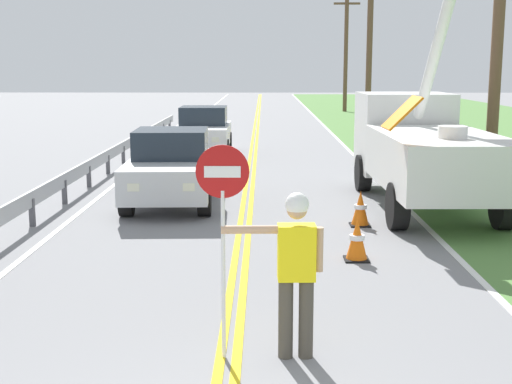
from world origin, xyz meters
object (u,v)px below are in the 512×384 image
(stop_sign_paddle, at_px, (223,204))
(utility_bucket_truck, at_px, (421,143))
(oncoming_sedan_nearest, at_px, (171,168))
(utility_pole_far, at_px, (346,51))
(utility_pole_near, at_px, (499,9))
(traffic_cone_lead, at_px, (357,240))
(oncoming_sedan_second, at_px, (203,131))
(traffic_cone_mid, at_px, (360,209))
(utility_pole_mid, at_px, (370,39))
(flagger_worker, at_px, (295,264))

(stop_sign_paddle, distance_m, utility_bucket_truck, 9.57)
(oncoming_sedan_nearest, relative_size, utility_pole_far, 0.53)
(stop_sign_paddle, distance_m, oncoming_sedan_nearest, 8.84)
(utility_pole_near, relative_size, utility_pole_far, 1.08)
(traffic_cone_lead, bearing_deg, utility_bucket_truck, 66.63)
(oncoming_sedan_second, relative_size, traffic_cone_lead, 5.89)
(utility_bucket_truck, xyz_separation_m, traffic_cone_mid, (-1.66, -2.25, -1.08))
(traffic_cone_lead, bearing_deg, oncoming_sedan_nearest, 127.65)
(utility_bucket_truck, bearing_deg, traffic_cone_mid, -126.47)
(utility_pole_near, bearing_deg, utility_bucket_truck, -150.41)
(utility_pole_near, xyz_separation_m, utility_pole_mid, (-0.52, 16.85, -0.08))
(oncoming_sedan_second, bearing_deg, utility_pole_mid, 50.98)
(stop_sign_paddle, relative_size, traffic_cone_lead, 3.33)
(oncoming_sedan_nearest, relative_size, traffic_cone_mid, 5.95)
(utility_bucket_truck, height_order, oncoming_sedan_nearest, utility_bucket_truck)
(utility_bucket_truck, relative_size, utility_pole_mid, 0.82)
(oncoming_sedan_second, xyz_separation_m, traffic_cone_mid, (4.07, -11.38, -0.50))
(utility_pole_far, bearing_deg, utility_pole_mid, -92.47)
(utility_bucket_truck, xyz_separation_m, utility_pole_mid, (1.41, 17.95, 2.95))
(utility_pole_near, distance_m, utility_pole_far, 32.22)
(utility_bucket_truck, xyz_separation_m, traffic_cone_lead, (-2.06, -4.77, -1.08))
(utility_pole_far, bearing_deg, utility_bucket_truck, -93.57)
(oncoming_sedan_nearest, distance_m, traffic_cone_mid, 4.63)
(utility_bucket_truck, bearing_deg, stop_sign_paddle, -114.81)
(stop_sign_paddle, relative_size, oncoming_sedan_second, 0.57)
(oncoming_sedan_nearest, bearing_deg, traffic_cone_mid, -28.59)
(utility_bucket_truck, height_order, oncoming_sedan_second, utility_bucket_truck)
(utility_pole_far, bearing_deg, stop_sign_paddle, -98.25)
(utility_pole_near, bearing_deg, stop_sign_paddle, -121.32)
(utility_pole_mid, distance_m, traffic_cone_mid, 20.83)
(stop_sign_paddle, xyz_separation_m, utility_pole_mid, (5.43, 26.63, 2.66))
(oncoming_sedan_second, bearing_deg, utility_pole_far, 72.10)
(traffic_cone_lead, bearing_deg, traffic_cone_mid, 81.03)
(traffic_cone_mid, bearing_deg, stop_sign_paddle, -110.08)
(utility_bucket_truck, bearing_deg, oncoming_sedan_second, 122.15)
(utility_pole_mid, bearing_deg, stop_sign_paddle, -101.52)
(stop_sign_paddle, height_order, utility_pole_mid, utility_pole_mid)
(traffic_cone_lead, bearing_deg, oncoming_sedan_second, 104.82)
(oncoming_sedan_nearest, distance_m, oncoming_sedan_second, 9.18)
(utility_pole_far, distance_m, traffic_cone_lead, 38.50)
(utility_pole_mid, xyz_separation_m, utility_pole_far, (0.66, 15.37, -0.23))
(flagger_worker, distance_m, utility_pole_far, 42.43)
(flagger_worker, bearing_deg, utility_bucket_truck, 69.46)
(traffic_cone_mid, bearing_deg, utility_pole_near, 42.93)
(stop_sign_paddle, relative_size, utility_bucket_truck, 0.34)
(stop_sign_paddle, xyz_separation_m, utility_bucket_truck, (4.01, 8.68, -0.29))
(utility_pole_mid, relative_size, traffic_cone_lead, 11.94)
(utility_pole_near, bearing_deg, traffic_cone_lead, -124.27)
(oncoming_sedan_second, height_order, traffic_cone_lead, oncoming_sedan_second)
(utility_bucket_truck, distance_m, oncoming_sedan_nearest, 5.73)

